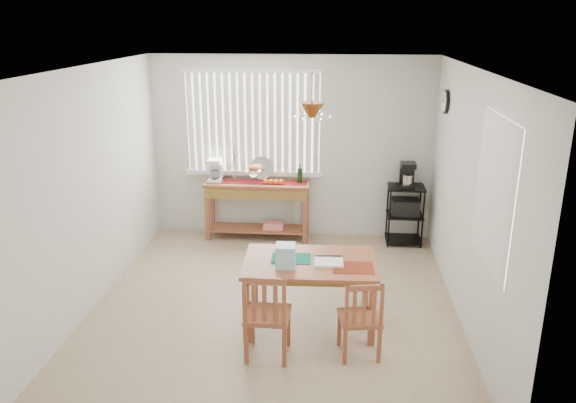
# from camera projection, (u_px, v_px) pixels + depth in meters

# --- Properties ---
(ground) EXTENTS (4.00, 4.50, 0.01)m
(ground) POSITION_uv_depth(u_px,v_px,m) (275.00, 306.00, 6.28)
(ground) COLOR tan
(room_shell) EXTENTS (4.20, 4.70, 2.70)m
(room_shell) POSITION_uv_depth(u_px,v_px,m) (274.00, 158.00, 5.77)
(room_shell) COLOR silver
(room_shell) RESTS_ON ground
(sideboard) EXTENTS (1.50, 0.42, 0.84)m
(sideboard) POSITION_uv_depth(u_px,v_px,m) (258.00, 196.00, 8.04)
(sideboard) COLOR #9A5134
(sideboard) RESTS_ON ground
(sideboard_items) EXTENTS (1.42, 0.35, 0.64)m
(sideboard_items) POSITION_uv_depth(u_px,v_px,m) (241.00, 173.00, 7.96)
(sideboard_items) COLOR maroon
(sideboard_items) RESTS_ON sideboard
(wire_cart) EXTENTS (0.50, 0.40, 0.84)m
(wire_cart) POSITION_uv_depth(u_px,v_px,m) (405.00, 209.00, 7.88)
(wire_cart) COLOR black
(wire_cart) RESTS_ON ground
(cart_items) EXTENTS (0.20, 0.24, 0.35)m
(cart_items) POSITION_uv_depth(u_px,v_px,m) (407.00, 175.00, 7.74)
(cart_items) COLOR black
(cart_items) RESTS_ON wire_cart
(dining_table) EXTENTS (1.37, 0.91, 0.72)m
(dining_table) POSITION_uv_depth(u_px,v_px,m) (310.00, 268.00, 5.72)
(dining_table) COLOR #9A5134
(dining_table) RESTS_ON ground
(table_items) EXTENTS (1.04, 0.47, 0.23)m
(table_items) POSITION_uv_depth(u_px,v_px,m) (297.00, 258.00, 5.56)
(table_items) COLOR #136D50
(table_items) RESTS_ON dining_table
(chair_left) EXTENTS (0.42, 0.42, 0.89)m
(chair_left) POSITION_uv_depth(u_px,v_px,m) (267.00, 316.00, 5.20)
(chair_left) COLOR #9A5134
(chair_left) RESTS_ON ground
(chair_right) EXTENTS (0.43, 0.43, 0.81)m
(chair_right) POSITION_uv_depth(u_px,v_px,m) (360.00, 319.00, 5.22)
(chair_right) COLOR #9A5134
(chair_right) RESTS_ON ground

